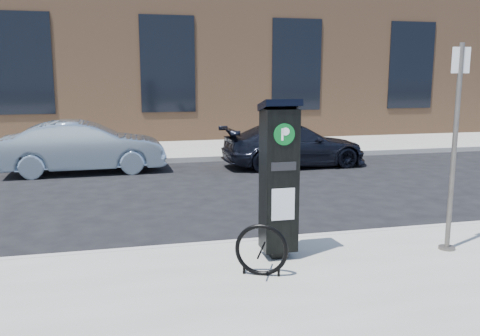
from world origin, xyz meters
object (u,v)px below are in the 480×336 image
object	(u,v)px
car_dark	(294,145)
sign_pole	(454,150)
parking_kiosk	(279,178)
car_silver	(84,147)
bike_rack	(261,250)

from	to	relation	value
car_dark	sign_pole	bearing A→B (deg)	175.09
parking_kiosk	sign_pole	world-z (taller)	sign_pole
car_silver	parking_kiosk	bearing A→B (deg)	-160.89
bike_rack	car_dark	world-z (taller)	car_dark
parking_kiosk	bike_rack	world-z (taller)	parking_kiosk
car_silver	car_dark	bearing A→B (deg)	-95.47
sign_pole	bike_rack	world-z (taller)	sign_pole
parking_kiosk	car_dark	world-z (taller)	parking_kiosk
sign_pole	bike_rack	bearing A→B (deg)	-168.40
bike_rack	car_dark	bearing A→B (deg)	92.20
parking_kiosk	car_silver	world-z (taller)	parking_kiosk
parking_kiosk	sign_pole	xyz separation A→B (m)	(2.43, -0.28, 0.32)
car_silver	car_dark	distance (m)	5.83
sign_pole	car_silver	world-z (taller)	sign_pole
bike_rack	car_silver	distance (m)	8.78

